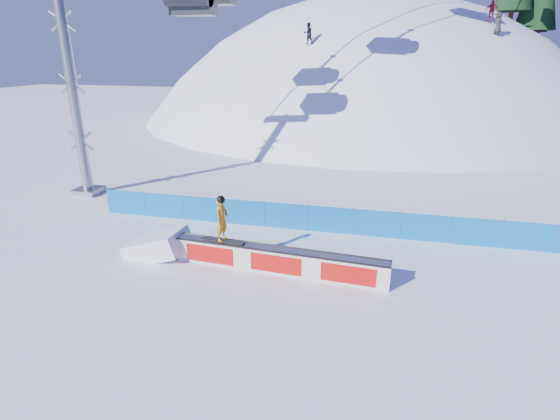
# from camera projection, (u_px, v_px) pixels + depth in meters

# --- Properties ---
(ground) EXTENTS (160.00, 160.00, 0.00)m
(ground) POSITION_uv_depth(u_px,v_px,m) (313.00, 281.00, 15.28)
(ground) COLOR white
(ground) RESTS_ON ground
(snow_hill) EXTENTS (64.00, 64.00, 64.00)m
(snow_hill) POSITION_uv_depth(u_px,v_px,m) (359.00, 249.00, 59.83)
(snow_hill) COLOR white
(snow_hill) RESTS_ON ground
(safety_fence) EXTENTS (22.05, 0.05, 1.30)m
(safety_fence) POSITION_uv_depth(u_px,v_px,m) (330.00, 220.00, 19.19)
(safety_fence) COLOR #0665BC
(safety_fence) RESTS_ON ground
(rail_box) EXTENTS (7.99, 1.13, 0.96)m
(rail_box) POSITION_uv_depth(u_px,v_px,m) (278.00, 260.00, 15.75)
(rail_box) COLOR silver
(rail_box) RESTS_ON ground
(snow_ramp) EXTENTS (2.57, 1.71, 1.54)m
(snow_ramp) POSITION_uv_depth(u_px,v_px,m) (159.00, 254.00, 17.33)
(snow_ramp) COLOR white
(snow_ramp) RESTS_ON ground
(snowboarder) EXTENTS (1.72, 0.67, 1.77)m
(snowboarder) POSITION_uv_depth(u_px,v_px,m) (222.00, 219.00, 15.90)
(snowboarder) COLOR black
(snowboarder) RESTS_ON rail_box
(distant_skiers) EXTENTS (15.89, 13.30, 7.02)m
(distant_skiers) POSITION_uv_depth(u_px,v_px,m) (402.00, 7.00, 38.46)
(distant_skiers) COLOR black
(distant_skiers) RESTS_ON ground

